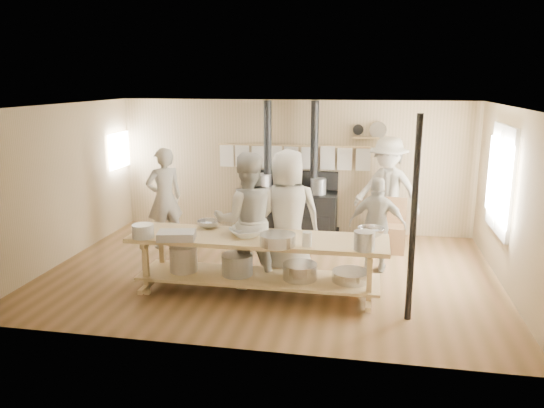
% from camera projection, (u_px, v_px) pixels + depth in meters
% --- Properties ---
extents(ground, '(7.00, 7.00, 0.00)m').
position_uv_depth(ground, '(270.00, 272.00, 8.43)').
color(ground, brown).
rests_on(ground, ground).
extents(room_shell, '(7.00, 7.00, 7.00)m').
position_uv_depth(room_shell, '(270.00, 171.00, 8.06)').
color(room_shell, tan).
rests_on(room_shell, ground).
extents(window_right, '(0.09, 1.50, 1.65)m').
position_uv_depth(window_right, '(501.00, 180.00, 8.04)').
color(window_right, beige).
rests_on(window_right, ground).
extents(left_opening, '(0.00, 0.90, 0.90)m').
position_uv_depth(left_opening, '(119.00, 150.00, 10.59)').
color(left_opening, white).
rests_on(left_opening, ground).
extents(stove, '(1.90, 0.75, 2.60)m').
position_uv_depth(stove, '(290.00, 209.00, 10.34)').
color(stove, black).
rests_on(stove, ground).
extents(towel_rail, '(3.00, 0.04, 0.47)m').
position_uv_depth(towel_rail, '(293.00, 155.00, 10.37)').
color(towel_rail, tan).
rests_on(towel_rail, ground).
extents(back_wall_shelf, '(0.63, 0.14, 0.32)m').
position_uv_depth(back_wall_shelf, '(369.00, 132.00, 10.04)').
color(back_wall_shelf, tan).
rests_on(back_wall_shelf, ground).
extents(prep_table, '(3.60, 0.90, 0.85)m').
position_uv_depth(prep_table, '(257.00, 259.00, 7.45)').
color(prep_table, tan).
rests_on(prep_table, ground).
extents(support_post, '(0.08, 0.08, 2.60)m').
position_uv_depth(support_post, '(414.00, 221.00, 6.47)').
color(support_post, black).
rests_on(support_post, ground).
extents(cook_far_left, '(0.78, 0.77, 1.82)m').
position_uv_depth(cook_far_left, '(164.00, 198.00, 9.48)').
color(cook_far_left, '#AEA99A').
rests_on(cook_far_left, ground).
extents(cook_left, '(1.15, 1.00, 1.99)m').
position_uv_depth(cook_left, '(247.00, 220.00, 7.67)').
color(cook_left, '#AEA99A').
rests_on(cook_left, ground).
extents(cook_center, '(1.11, 0.86, 2.00)m').
position_uv_depth(cook_center, '(288.00, 216.00, 7.89)').
color(cook_center, '#AEA99A').
rests_on(cook_center, ground).
extents(cook_right, '(0.92, 0.45, 1.52)m').
position_uv_depth(cook_right, '(377.00, 225.00, 8.30)').
color(cook_right, '#AEA99A').
rests_on(cook_right, ground).
extents(cook_by_window, '(1.47, 1.20, 1.98)m').
position_uv_depth(cook_by_window, '(387.00, 191.00, 9.74)').
color(cook_by_window, '#AEA99A').
rests_on(cook_by_window, ground).
extents(chair, '(0.47, 0.47, 0.95)m').
position_uv_depth(chair, '(392.00, 236.00, 9.37)').
color(chair, brown).
rests_on(chair, ground).
extents(bowl_white_a, '(0.38, 0.38, 0.08)m').
position_uv_depth(bowl_white_a, '(243.00, 230.00, 7.56)').
color(bowl_white_a, white).
rests_on(bowl_white_a, prep_table).
extents(bowl_steel_a, '(0.47, 0.47, 0.10)m').
position_uv_depth(bowl_steel_a, '(208.00, 224.00, 7.82)').
color(bowl_steel_a, silver).
rests_on(bowl_steel_a, prep_table).
extents(bowl_white_b, '(0.62, 0.62, 0.11)m').
position_uv_depth(bowl_white_b, '(246.00, 233.00, 7.38)').
color(bowl_white_b, white).
rests_on(bowl_white_b, prep_table).
extents(bowl_steel_b, '(0.48, 0.48, 0.12)m').
position_uv_depth(bowl_steel_b, '(371.00, 232.00, 7.40)').
color(bowl_steel_b, silver).
rests_on(bowl_steel_b, prep_table).
extents(roasting_pan, '(0.56, 0.43, 0.11)m').
position_uv_depth(roasting_pan, '(177.00, 235.00, 7.23)').
color(roasting_pan, '#B2B2B7').
rests_on(roasting_pan, prep_table).
extents(mixing_bowl_large, '(0.62, 0.62, 0.15)m').
position_uv_depth(mixing_bowl_large, '(278.00, 240.00, 6.98)').
color(mixing_bowl_large, silver).
rests_on(mixing_bowl_large, prep_table).
extents(bucket_galv, '(0.34, 0.34, 0.25)m').
position_uv_depth(bucket_galv, '(364.00, 241.00, 6.77)').
color(bucket_galv, gray).
rests_on(bucket_galv, prep_table).
extents(deep_bowl_enamel, '(0.37, 0.37, 0.19)m').
position_uv_depth(deep_bowl_enamel, '(143.00, 231.00, 7.31)').
color(deep_bowl_enamel, white).
rests_on(deep_bowl_enamel, prep_table).
extents(pitcher, '(0.14, 0.14, 0.19)m').
position_uv_depth(pitcher, '(307.00, 239.00, 6.93)').
color(pitcher, white).
rests_on(pitcher, prep_table).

